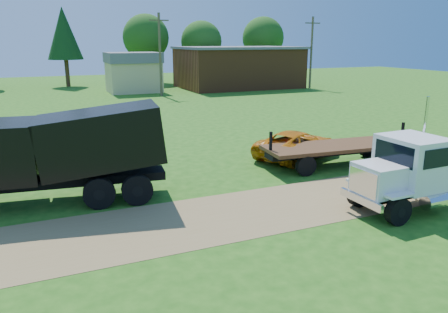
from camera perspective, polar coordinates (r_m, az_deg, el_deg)
name	(u,v)px	position (r m, az deg, el deg)	size (l,w,h in m)	color
ground	(262,209)	(16.39, 5.02, -6.90)	(140.00, 140.00, 0.00)	#1D5211
dirt_track	(262,209)	(16.39, 5.02, -6.88)	(120.00, 4.20, 0.01)	olive
white_semi_tractor	(413,173)	(17.38, 23.41, -1.98)	(6.78, 2.48, 4.08)	black
black_dump_truck	(59,151)	(17.63, -20.70, 0.73)	(8.75, 3.63, 3.72)	black
orange_pickup	(297,144)	(23.52, 9.46, 1.57)	(2.42, 5.25, 1.46)	#C86E09
flatbed_trailer	(339,149)	(22.45, 14.82, 0.94)	(7.87, 2.98, 1.97)	#362411
spectator_b	(88,159)	(21.07, -17.33, -0.31)	(0.77, 0.60, 1.58)	#999999
brick_building	(238,67)	(59.14, 1.88, 11.60)	(15.40, 10.40, 5.30)	brown
tan_shed	(133,72)	(54.64, -11.75, 10.79)	(6.20, 5.40, 4.70)	tan
utility_poles	(160,53)	(50.15, -8.35, 13.21)	(42.20, 0.28, 9.00)	#483D29
tree_row	(107,38)	(64.50, -14.98, 14.73)	(53.53, 8.59, 10.40)	#341E15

